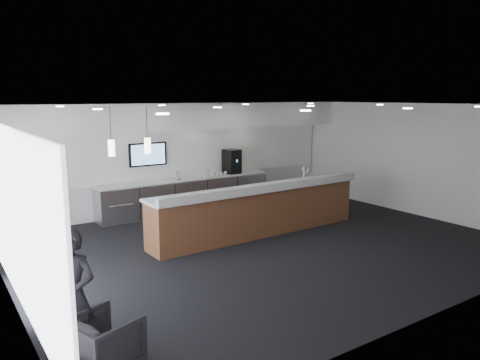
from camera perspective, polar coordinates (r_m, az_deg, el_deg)
ground at (r=10.24m, az=3.16°, el=-7.93°), size 10.00×10.00×0.00m
ceiling at (r=9.73m, az=3.33°, el=9.11°), size 10.00×8.00×0.02m
back_wall at (r=13.24m, az=-7.33°, el=2.82°), size 10.00×0.02×3.00m
left_wall at (r=7.96m, az=-26.77°, el=-3.11°), size 0.02×8.00×3.00m
right_wall at (r=13.48m, az=20.41°, el=2.39°), size 0.02×8.00×3.00m
soffit_bulkhead at (r=12.74m, az=-6.52°, el=7.74°), size 10.00×0.90×0.70m
alcove_panel at (r=13.20m, az=-7.28°, el=3.23°), size 9.80×0.06×1.40m
window_blinds_wall at (r=7.96m, az=-26.49°, el=-3.08°), size 0.04×7.36×2.55m
back_credenza at (r=13.09m, az=-6.51°, el=-1.79°), size 5.06×0.66×0.95m
wall_tv at (r=12.72m, az=-11.17°, el=3.09°), size 1.05×0.08×0.62m
pendant_left at (r=9.27m, az=-11.71°, el=4.22°), size 0.12×0.12×0.30m
pendant_right at (r=9.03m, az=-15.83°, el=3.89°), size 0.12×0.12×0.30m
ceiling_can_lights at (r=9.73m, az=3.33°, el=8.94°), size 7.00×5.00×0.02m
service_counter at (r=10.89m, az=2.22°, el=-3.67°), size 5.48×1.00×1.49m
coffee_machine at (r=13.68m, az=-1.02°, el=2.29°), size 0.44×0.55×0.70m
info_sign_left at (r=12.74m, az=-7.59°, el=0.55°), size 0.17×0.06×0.24m
info_sign_right at (r=13.21m, az=-3.97°, el=0.97°), size 0.18×0.07×0.24m
armchair at (r=6.01m, az=-16.26°, el=-18.46°), size 0.93×0.92×0.67m
lounge_guest at (r=6.18m, az=-19.70°, el=-12.98°), size 0.69×0.69×1.62m
cup_0 at (r=13.60m, az=-1.31°, el=0.93°), size 0.09×0.09×0.08m
cup_1 at (r=13.52m, az=-1.81°, el=0.87°), size 0.13×0.13×0.08m
cup_2 at (r=13.45m, az=-2.31°, el=0.82°), size 0.11×0.11×0.08m
cup_3 at (r=13.38m, az=-2.82°, el=0.76°), size 0.12×0.12×0.08m
cup_4 at (r=13.31m, az=-3.33°, el=0.71°), size 0.12×0.12×0.08m
cup_5 at (r=13.24m, az=-3.85°, el=0.65°), size 0.10×0.10×0.08m
cup_6 at (r=13.17m, az=-4.38°, el=0.60°), size 0.13×0.13×0.08m
cup_7 at (r=13.10m, az=-4.91°, el=0.54°), size 0.11×0.11×0.08m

